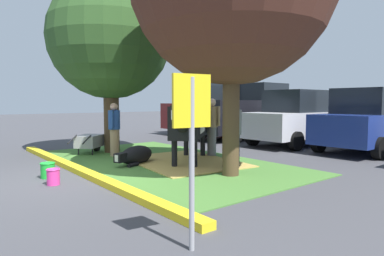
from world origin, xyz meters
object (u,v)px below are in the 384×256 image
(pickup_truck_black, at_px, (248,113))
(sedan_silver, at_px, (297,118))
(person_handler, at_px, (114,128))
(parking_sign, at_px, (192,127))
(wheelbarrow, at_px, (90,141))
(suv_dark_grey, at_px, (209,108))
(sedan_blue, at_px, (369,121))
(calf_lying, at_px, (136,155))
(bucket_green, at_px, (48,170))
(person_visitor_near, at_px, (212,125))
(bucket_pink, at_px, (53,176))
(shade_tree_left, at_px, (110,38))
(cow_holstein, at_px, (189,122))
(person_visitor_far, at_px, (234,132))

(pickup_truck_black, height_order, sedan_silver, pickup_truck_black)
(person_handler, relative_size, parking_sign, 0.83)
(person_handler, xyz_separation_m, wheelbarrow, (-0.93, -0.37, -0.45))
(person_handler, bearing_deg, suv_dark_grey, 117.97)
(suv_dark_grey, xyz_separation_m, pickup_truck_black, (2.55, 0.03, -0.16))
(suv_dark_grey, distance_m, sedan_silver, 5.40)
(parking_sign, bearing_deg, sedan_blue, 103.50)
(calf_lying, height_order, bucket_green, calf_lying)
(pickup_truck_black, bearing_deg, wheelbarrow, -88.57)
(person_handler, height_order, pickup_truck_black, pickup_truck_black)
(bucket_green, xyz_separation_m, suv_dark_grey, (-5.37, 9.24, 1.10))
(person_visitor_near, bearing_deg, bucket_green, -91.04)
(bucket_pink, bearing_deg, bucket_green, 172.91)
(person_visitor_near, relative_size, parking_sign, 0.90)
(parking_sign, height_order, pickup_truck_black, pickup_truck_black)
(shade_tree_left, distance_m, cow_holstein, 3.92)
(wheelbarrow, height_order, bucket_green, wheelbarrow)
(shade_tree_left, height_order, calf_lying, shade_tree_left)
(sedan_blue, bearing_deg, person_visitor_far, -97.09)
(bucket_pink, bearing_deg, person_visitor_near, 97.33)
(shade_tree_left, xyz_separation_m, sedan_blue, (4.91, 6.59, -2.56))
(person_visitor_near, distance_m, bucket_pink, 4.73)
(bucket_green, bearing_deg, suv_dark_grey, 120.14)
(sedan_silver, height_order, sedan_blue, same)
(shade_tree_left, xyz_separation_m, suv_dark_grey, (-2.88, 6.62, -2.27))
(calf_lying, height_order, sedan_blue, sedan_blue)
(wheelbarrow, height_order, bucket_pink, wheelbarrow)
(calf_lying, xyz_separation_m, parking_sign, (4.78, -1.98, 1.10))
(person_visitor_near, bearing_deg, suv_dark_grey, 139.23)
(calf_lying, bearing_deg, sedan_silver, 88.28)
(person_visitor_near, relative_size, bucket_green, 5.21)
(person_handler, height_order, suv_dark_grey, suv_dark_grey)
(shade_tree_left, height_order, person_handler, shade_tree_left)
(pickup_truck_black, bearing_deg, suv_dark_grey, -179.22)
(person_handler, distance_m, bucket_pink, 3.46)
(person_handler, bearing_deg, sedan_silver, 75.35)
(shade_tree_left, relative_size, parking_sign, 2.88)
(sedan_blue, bearing_deg, sedan_silver, -171.80)
(person_visitor_far, distance_m, suv_dark_grey, 8.99)
(bucket_green, distance_m, sedan_blue, 9.56)
(bucket_pink, distance_m, sedan_silver, 9.01)
(sedan_blue, bearing_deg, wheelbarrow, -124.93)
(wheelbarrow, relative_size, bucket_pink, 4.37)
(shade_tree_left, distance_m, person_visitor_far, 5.13)
(person_visitor_far, height_order, wheelbarrow, person_visitor_far)
(cow_holstein, height_order, parking_sign, parking_sign)
(sedan_silver, bearing_deg, person_handler, -104.65)
(pickup_truck_black, bearing_deg, shade_tree_left, -87.15)
(cow_holstein, relative_size, person_handler, 1.62)
(sedan_blue, bearing_deg, cow_holstein, -108.89)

